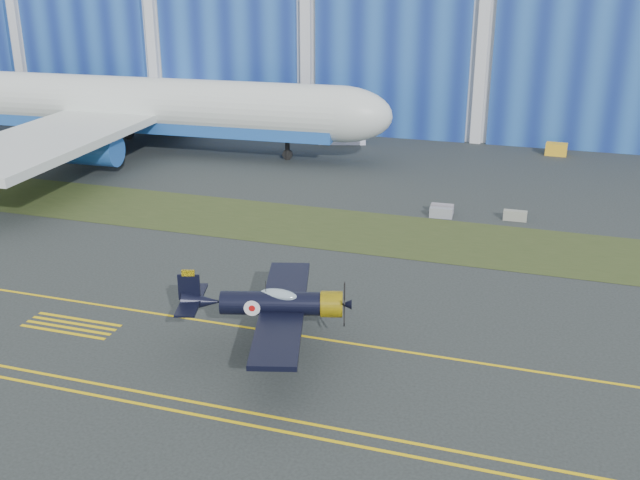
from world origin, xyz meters
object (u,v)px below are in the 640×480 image
(shipping_container, at_px, (342,133))
(tug, at_px, (556,149))
(jetliner, at_px, (124,45))
(warbird, at_px, (271,303))

(shipping_container, xyz_separation_m, tug, (25.27, 1.72, -0.55))
(shipping_container, height_order, tug, shipping_container)
(jetliner, xyz_separation_m, shipping_container, (22.87, 10.67, -10.90))
(jetliner, bearing_deg, tug, 11.40)
(jetliner, bearing_deg, warbird, -53.54)
(warbird, distance_m, shipping_container, 52.60)
(jetliner, xyz_separation_m, tug, (48.15, 12.39, -11.45))
(tug, bearing_deg, shipping_container, -173.20)
(tug, bearing_deg, jetliner, -162.65)
(warbird, xyz_separation_m, tug, (14.53, 53.18, -2.38))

